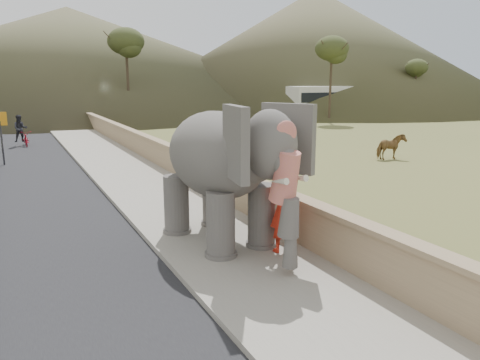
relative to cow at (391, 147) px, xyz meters
name	(u,v)px	position (x,y,z in m)	size (l,w,h in m)	color
ground	(340,339)	(-12.29, -11.76, -0.62)	(160.00, 160.00, 0.00)	olive
walkway	(153,193)	(-12.29, -1.76, -0.54)	(3.00, 120.00, 0.15)	#9E9687
parapet	(199,175)	(-10.64, -1.76, -0.07)	(0.30, 120.00, 1.10)	tan
signboard	(1,129)	(-16.79, 6.55, 1.03)	(0.60, 0.08, 2.40)	#2D2D33
cow	(391,147)	(0.00, 0.00, 0.00)	(0.67, 1.46, 1.24)	brown
distant_car	(244,111)	(4.51, 24.62, 0.10)	(1.70, 4.23, 1.44)	silver
bus_white	(339,102)	(13.45, 21.12, 0.93)	(2.50, 11.00, 3.10)	silver
bus_orange	(356,101)	(16.37, 22.04, 0.93)	(2.50, 11.00, 3.10)	#CA5F23
hill_right	(315,49)	(23.71, 40.24, 7.38)	(56.00, 56.00, 16.00)	brown
hill_far	(70,57)	(-7.29, 58.24, 6.38)	(80.00, 80.00, 14.00)	brown
elephant_and_man	(218,174)	(-12.27, -7.18, 1.10)	(2.85, 4.65, 3.16)	#66625D
motorcyclist	(24,134)	(-15.72, 12.85, 0.09)	(0.93, 1.69, 1.82)	maroon
trees	(83,76)	(-11.82, 15.56, 3.39)	(47.10, 44.69, 8.94)	#473828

